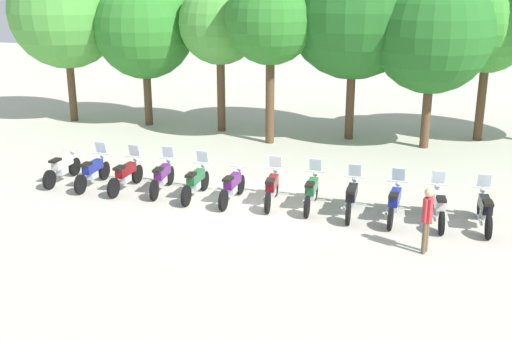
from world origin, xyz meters
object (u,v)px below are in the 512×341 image
at_px(motorcycle_1, 93,171).
at_px(motorcycle_8, 352,198).
at_px(motorcycle_6, 272,188).
at_px(tree_1, 144,29).
at_px(motorcycle_3, 162,176).
at_px(tree_6, 488,33).
at_px(tree_2, 220,24).
at_px(motorcycle_9, 394,202).
at_px(motorcycle_11, 485,210).
at_px(motorcycle_4, 196,182).
at_px(motorcycle_7, 312,191).
at_px(tree_5, 433,34).
at_px(tree_0, 65,12).
at_px(tree_4, 354,10).
at_px(motorcycle_10, 439,206).
at_px(motorcycle_5, 232,186).
at_px(tree_3, 270,20).
at_px(motorcycle_2, 126,175).
at_px(motorcycle_0, 62,167).

relative_size(motorcycle_1, motorcycle_8, 1.00).
xyz_separation_m(motorcycle_6, tree_1, (-8.12, 8.85, 3.89)).
distance_m(motorcycle_1, motorcycle_8, 8.56).
height_order(motorcycle_3, tree_6, tree_6).
bearing_deg(motorcycle_8, tree_2, 36.80).
relative_size(motorcycle_6, motorcycle_9, 1.00).
xyz_separation_m(motorcycle_11, tree_2, (-10.59, 8.93, 4.20)).
xyz_separation_m(motorcycle_4, motorcycle_6, (2.44, 0.07, 0.00)).
xyz_separation_m(motorcycle_11, tree_1, (-14.23, 9.13, 3.89)).
bearing_deg(motorcycle_7, tree_6, -29.52).
bearing_deg(motorcycle_1, tree_5, -52.63).
distance_m(motorcycle_11, tree_0, 20.74).
distance_m(motorcycle_7, tree_4, 9.98).
bearing_deg(motorcycle_6, tree_2, 22.44).
distance_m(motorcycle_9, motorcycle_10, 1.22).
xyz_separation_m(motorcycle_5, motorcycle_9, (4.89, -0.19, 0.01)).
xyz_separation_m(motorcycle_4, motorcycle_9, (6.11, -0.27, 0.00)).
distance_m(motorcycle_5, tree_4, 10.39).
relative_size(motorcycle_10, tree_1, 0.33).
xyz_separation_m(motorcycle_4, motorcycle_8, (4.89, -0.19, 0.00)).
bearing_deg(tree_6, motorcycle_4, -131.90).
bearing_deg(tree_4, tree_5, -12.05).
relative_size(motorcycle_7, tree_3, 0.32).
relative_size(motorcycle_3, motorcycle_11, 1.00).
xyz_separation_m(motorcycle_7, tree_0, (-13.22, 8.76, 4.56)).
xyz_separation_m(motorcycle_9, motorcycle_10, (1.22, 0.04, 0.00)).
bearing_deg(tree_1, motorcycle_9, -37.93).
bearing_deg(tree_5, motorcycle_7, -111.30).
xyz_separation_m(motorcycle_2, motorcycle_4, (2.44, -0.09, 0.00)).
xyz_separation_m(motorcycle_3, tree_0, (-8.33, 8.59, 4.56)).
height_order(tree_0, tree_3, tree_0).
bearing_deg(motorcycle_8, tree_1, 48.18).
height_order(motorcycle_5, tree_2, tree_2).
bearing_deg(tree_2, motorcycle_8, -52.14).
bearing_deg(tree_1, tree_4, -0.83).
height_order(motorcycle_1, motorcycle_11, same).
bearing_deg(motorcycle_5, motorcycle_7, -84.93).
relative_size(motorcycle_8, motorcycle_11, 1.00).
distance_m(tree_0, tree_6, 18.59).
bearing_deg(tree_2, motorcycle_0, -108.69).
xyz_separation_m(tree_1, tree_2, (3.65, -0.20, 0.31)).
height_order(motorcycle_3, tree_0, tree_0).
bearing_deg(motorcycle_3, motorcycle_11, -97.24).
bearing_deg(tree_3, motorcycle_1, -121.05).
height_order(tree_1, tree_2, tree_1).
relative_size(motorcycle_2, tree_6, 0.36).
xyz_separation_m(motorcycle_7, tree_6, (5.32, 9.96, 3.95)).
distance_m(motorcycle_0, motorcycle_9, 11.01).
distance_m(motorcycle_10, tree_4, 10.86).
relative_size(motorcycle_7, motorcycle_9, 1.00).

